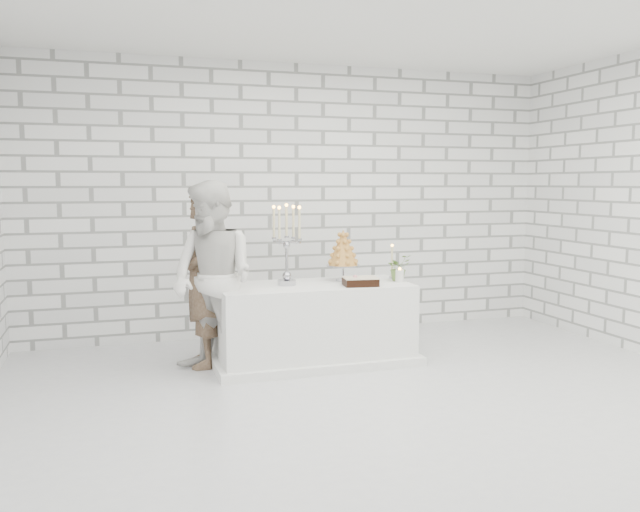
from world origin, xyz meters
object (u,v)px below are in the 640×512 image
Objects in this scene: bride at (213,279)px; candelabra at (287,245)px; croquembouche at (343,255)px; cake_table at (314,323)px; groom at (202,278)px.

bride reaches higher than candelabra.
bride is 2.27× the size of candelabra.
croquembouche is (1.29, 0.25, 0.14)m from bride.
cake_table is 0.72m from croquembouche.
bride is at bearing 11.26° from groom.
groom is 1.36m from croquembouche.
candelabra is at bearing 174.64° from cake_table.
bride is (-0.96, -0.13, 0.49)m from cake_table.
cake_table is 1.13m from groom.
cake_table is at bearing -160.54° from croquembouche.
groom is at bearing 176.13° from croquembouche.
bride is at bearing -167.45° from candelabra.
candelabra is at bearing -171.03° from croquembouche.
candelabra is (0.71, 0.16, 0.27)m from bride.
cake_table is 3.59× the size of croquembouche.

